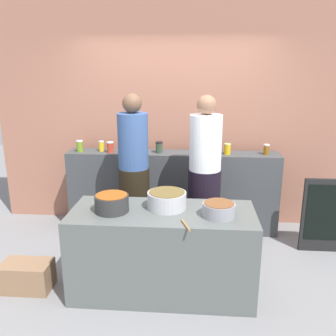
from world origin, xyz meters
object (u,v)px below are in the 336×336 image
Objects in this scene: preserve_jar_8 at (266,149)px; cooking_pot_left at (112,203)px; preserve_jar_6 at (207,148)px; cooking_pot_right at (219,210)px; cook_in_cap at (204,184)px; bread_crate at (27,276)px; preserve_jar_3 at (123,149)px; cooking_pot_center at (167,200)px; chalkboard_sign at (325,215)px; preserve_jar_2 at (110,147)px; preserve_jar_5 at (199,147)px; wooden_spoon at (186,225)px; preserve_jar_4 at (159,147)px; cook_with_tongs at (134,182)px; preserve_jar_1 at (101,146)px; preserve_jar_0 at (80,146)px; preserve_jar_7 at (227,149)px.

preserve_jar_8 is 2.17m from cooking_pot_left.
preserve_jar_6 is 0.36× the size of cooking_pot_right.
bread_crate is (-1.71, -0.91, -0.69)m from cook_in_cap.
preserve_jar_3 is 1.79m from preserve_jar_8.
chalkboard_sign is at bearing 25.46° from cooking_pot_center.
preserve_jar_2 is 0.17m from preserve_jar_3.
preserve_jar_5 is 0.10m from preserve_jar_6.
preserve_jar_2 reaches higher than wooden_spoon.
preserve_jar_3 is 0.37× the size of cooking_pot_right.
preserve_jar_3 is at bearing -175.64° from preserve_jar_4.
cook_in_cap is at bearing 1.18° from cook_with_tongs.
preserve_jar_8 is 0.99m from cook_in_cap.
cook_in_cap is (-0.11, 0.89, -0.06)m from cooking_pot_right.
preserve_jar_3 is at bearing 64.12° from bread_crate.
cook_in_cap is 3.84× the size of bread_crate.
cooking_pot_center is at bearing -62.40° from preserve_jar_3.
cooking_pot_right is 0.90m from cook_in_cap.
cook_with_tongs is (-0.62, 1.10, 0.00)m from wooden_spoon.
cooking_pot_right is (0.18, -1.55, -0.22)m from preserve_jar_5.
preserve_jar_2 is 1.95m from wooden_spoon.
cooking_pot_left is (0.46, -1.44, -0.21)m from preserve_jar_1.
preserve_jar_0 is 2.20m from wooden_spoon.
preserve_jar_4 is 1.06× the size of preserve_jar_7.
cook_in_cap is at bearing -117.83° from preserve_jar_7.
preserve_jar_0 is 0.08× the size of cook_with_tongs.
preserve_jar_2 is 0.29× the size of bread_crate.
preserve_jar_5 reaches higher than preserve_jar_6.
wooden_spoon is at bearing -58.41° from preserve_jar_2.
wooden_spoon is (0.19, -0.38, -0.07)m from cooking_pot_center.
cook_in_cap reaches higher than cooking_pot_right.
cooking_pot_center is 1.56m from bread_crate.
preserve_jar_7 is 0.15× the size of chalkboard_sign.
chalkboard_sign is (1.39, 0.10, -0.38)m from cook_in_cap.
preserve_jar_5 is 1.80m from wooden_spoon.
wooden_spoon is at bearing -142.14° from chalkboard_sign.
wooden_spoon is 2.02m from chalkboard_sign.
cooking_pot_left is 0.17× the size of cook_with_tongs.
cooking_pot_center is at bearing -116.23° from cook_in_cap.
cooking_pot_center is (-0.39, -1.37, -0.19)m from preserve_jar_6.
chalkboard_sign is at bearing -21.51° from preserve_jar_6.
cooking_pot_right is at bearing -142.32° from chalkboard_sign.
preserve_jar_4 reaches higher than chalkboard_sign.
preserve_jar_4 is at bearing 115.03° from cooking_pot_right.
cooking_pot_center is at bearing -54.27° from preserve_jar_1.
cook_in_cap is 2.04× the size of chalkboard_sign.
preserve_jar_4 is 0.30× the size of bread_crate.
cook_in_cap is (-0.77, -0.57, -0.28)m from preserve_jar_8.
preserve_jar_1 is at bearing 75.24° from bread_crate.
preserve_jar_0 reaches higher than preserve_jar_5.
wooden_spoon is at bearing -21.38° from cooking_pot_left.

